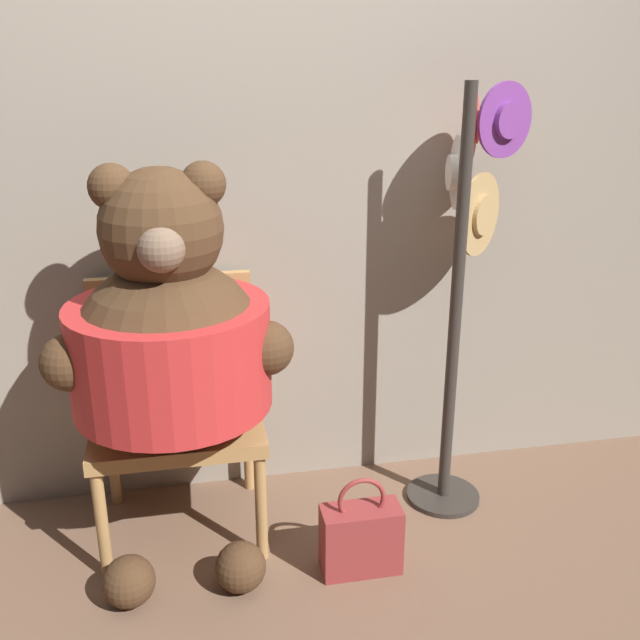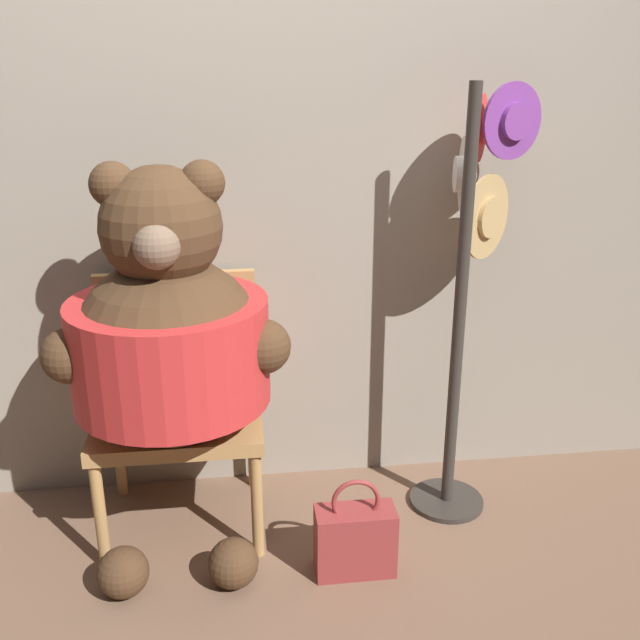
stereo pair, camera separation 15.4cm
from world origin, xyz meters
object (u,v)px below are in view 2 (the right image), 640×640
(chair, at_px, (179,393))
(hat_display_rack, at_px, (472,260))
(handbag_on_ground, at_px, (355,539))
(teddy_bear, at_px, (170,339))

(chair, bearing_deg, hat_display_rack, -1.56)
(chair, xyz_separation_m, handbag_on_ground, (0.57, -0.42, -0.36))
(chair, bearing_deg, handbag_on_ground, -36.40)
(chair, distance_m, teddy_bear, 0.32)
(chair, relative_size, handbag_on_ground, 2.55)
(chair, xyz_separation_m, hat_display_rack, (1.04, -0.03, 0.46))
(teddy_bear, xyz_separation_m, handbag_on_ground, (0.57, -0.26, -0.63))
(teddy_bear, bearing_deg, hat_display_rack, 7.34)
(chair, distance_m, hat_display_rack, 1.14)
(chair, height_order, hat_display_rack, hat_display_rack)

